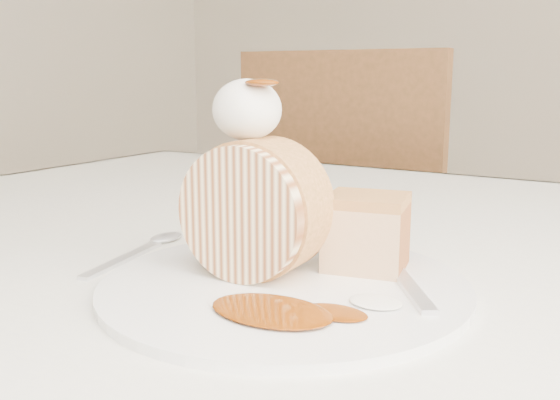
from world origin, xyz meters
The scene contains 10 objects.
table centered at (0.00, 0.20, 0.66)m, with size 1.40×0.90×0.75m.
chair_far centered at (-0.36, 0.92, 0.55)m, with size 0.48×0.48×0.96m.
plate centered at (-0.01, 0.01, 0.75)m, with size 0.28×0.28×0.01m, color white.
roulade_slice centered at (-0.04, 0.01, 0.81)m, with size 0.10×0.10×0.06m, color #FFE7B1.
cake_chunk centered at (0.03, 0.07, 0.78)m, with size 0.06×0.06×0.05m, color #CB864C.
whipped_cream centered at (-0.05, 0.02, 0.89)m, with size 0.05×0.05×0.05m, color white.
caramel_drizzle centered at (-0.03, 0.01, 0.91)m, with size 0.03×0.02×0.01m, color #682904.
caramel_pool centered at (0.01, -0.05, 0.76)m, with size 0.09×0.06×0.00m, color #682904, non-canonical shape.
fork centered at (0.07, 0.05, 0.76)m, with size 0.02×0.17×0.00m, color silver.
spoon centered at (-0.17, 0.00, 0.75)m, with size 0.02×0.14×0.00m, color silver.
Camera 1 is at (0.22, -0.38, 0.91)m, focal length 40.00 mm.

